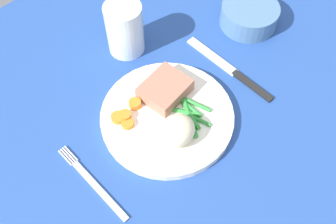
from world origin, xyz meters
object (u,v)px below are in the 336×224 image
at_px(water_glass, 125,32).
at_px(fork, 93,183).
at_px(meat_portion, 166,88).
at_px(knife, 231,70).
at_px(salad_bowl, 249,14).
at_px(dinner_plate, 168,118).

bearing_deg(water_glass, fork, -141.37).
xyz_separation_m(meat_portion, knife, (0.13, -0.04, -0.03)).
height_order(meat_portion, fork, meat_portion).
bearing_deg(fork, water_glass, 39.96).
bearing_deg(knife, meat_portion, 162.70).
xyz_separation_m(knife, water_glass, (-0.10, 0.18, 0.04)).
bearing_deg(knife, fork, 179.25).
bearing_deg(salad_bowl, fork, -172.56).
relative_size(dinner_plate, fork, 1.39).
relative_size(fork, salad_bowl, 1.43).
height_order(meat_portion, knife, meat_portion).
distance_m(fork, water_glass, 0.29).
bearing_deg(fork, salad_bowl, 8.77).
relative_size(fork, water_glass, 1.60).
distance_m(dinner_plate, water_glass, 0.19).
relative_size(dinner_plate, knife, 1.12).
bearing_deg(meat_portion, water_glass, 79.01).
relative_size(meat_portion, knife, 0.39).
distance_m(meat_portion, water_glass, 0.14).
relative_size(water_glass, salad_bowl, 0.89).
bearing_deg(dinner_plate, knife, -1.01).
distance_m(dinner_plate, fork, 0.17).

